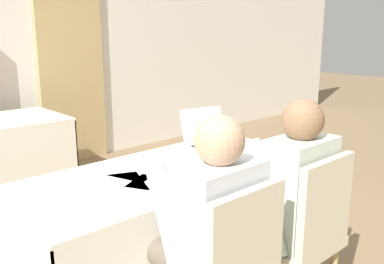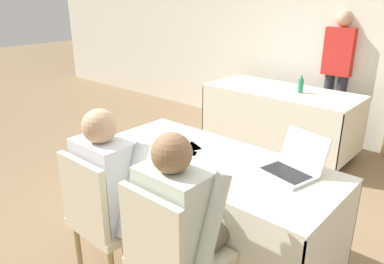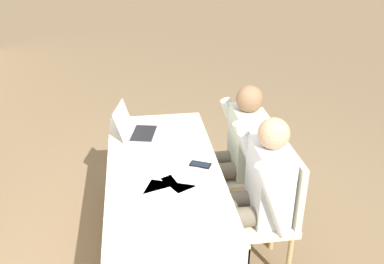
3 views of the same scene
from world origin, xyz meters
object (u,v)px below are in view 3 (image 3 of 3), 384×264
laptop (137,130)px  person_checkered_shirt (257,190)px  cell_phone (200,165)px  person_white_shirt (237,149)px  chair_near_right (248,165)px  chair_near_left (270,209)px

laptop → person_checkered_shirt: size_ratio=0.32×
laptop → cell_phone: size_ratio=2.38×
person_checkered_shirt → person_white_shirt: (0.56, 0.00, 0.00)m
laptop → cell_phone: bearing=-128.4°
person_white_shirt → laptop: bearing=-106.2°
cell_phone → chair_near_right: size_ratio=0.17×
laptop → chair_near_right: (-0.22, -0.85, -0.27)m
cell_phone → chair_near_left: 0.55m
cell_phone → person_white_shirt: person_white_shirt is taller
person_checkered_shirt → laptop: bearing=-136.4°
person_white_shirt → person_checkered_shirt: bearing=0.0°
person_checkered_shirt → chair_near_right: bearing=169.6°
chair_near_right → person_white_shirt: bearing=-90.0°
laptop → person_checkered_shirt: person_checkered_shirt is taller
cell_phone → chair_near_right: 0.58m
chair_near_left → person_white_shirt: person_white_shirt is taller
cell_phone → chair_near_right: bearing=-28.4°
chair_near_right → person_checkered_shirt: bearing=-10.4°
chair_near_left → chair_near_right: same height
cell_phone → laptop: bearing=65.2°
chair_near_left → person_checkered_shirt: size_ratio=0.78×
cell_phone → person_checkered_shirt: 0.43m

